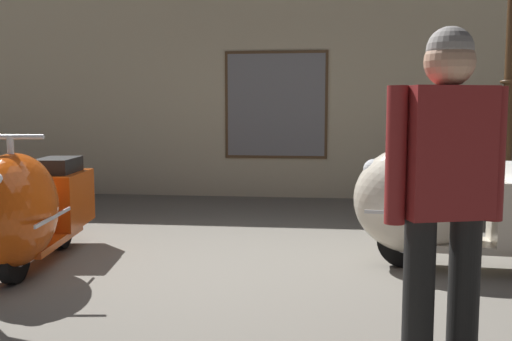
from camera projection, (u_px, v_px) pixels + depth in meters
name	position (u px, v px, depth m)	size (l,w,h in m)	color
ground_plane	(228.00, 268.00, 4.54)	(60.00, 60.00, 0.00)	slate
showroom_back_wall	(284.00, 70.00, 8.13)	(18.00, 0.63, 3.70)	beige
scooter_0	(31.00, 208.00, 4.45)	(0.73, 1.84, 1.09)	black
scooter_1	(453.00, 206.00, 4.45)	(1.88, 0.69, 1.13)	black
lamppost	(509.00, 85.00, 5.81)	(0.28, 0.28, 2.93)	#472D19
visitor_0	(445.00, 187.00, 2.44)	(0.53, 0.33, 1.62)	black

